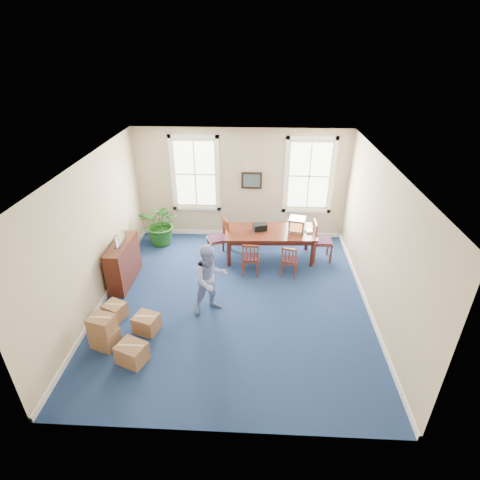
{
  "coord_description": "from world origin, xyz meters",
  "views": [
    {
      "loc": [
        0.47,
        -6.84,
        5.32
      ],
      "look_at": [
        0.1,
        0.6,
        1.25
      ],
      "focal_mm": 28.0,
      "sensor_mm": 36.0,
      "label": 1
    }
  ],
  "objects_px": {
    "potted_plant": "(162,224)",
    "conference_table": "(269,244)",
    "crt_tv": "(297,225)",
    "cardboard_boxes": "(115,328)",
    "chair_near_left": "(251,258)",
    "man": "(210,279)",
    "credenza": "(124,263)"
  },
  "relations": [
    {
      "from": "potted_plant",
      "to": "man",
      "type": "bearing_deg",
      "value": -59.24
    },
    {
      "from": "conference_table",
      "to": "credenza",
      "type": "distance_m",
      "value": 3.77
    },
    {
      "from": "man",
      "to": "potted_plant",
      "type": "relative_size",
      "value": 1.28
    },
    {
      "from": "crt_tv",
      "to": "cardboard_boxes",
      "type": "distance_m",
      "value": 5.13
    },
    {
      "from": "credenza",
      "to": "chair_near_left",
      "type": "bearing_deg",
      "value": 11.52
    },
    {
      "from": "chair_near_left",
      "to": "potted_plant",
      "type": "relative_size",
      "value": 0.73
    },
    {
      "from": "conference_table",
      "to": "potted_plant",
      "type": "relative_size",
      "value": 1.86
    },
    {
      "from": "crt_tv",
      "to": "chair_near_left",
      "type": "distance_m",
      "value": 1.55
    },
    {
      "from": "credenza",
      "to": "potted_plant",
      "type": "distance_m",
      "value": 2.03
    },
    {
      "from": "cardboard_boxes",
      "to": "potted_plant",
      "type": "bearing_deg",
      "value": 90.0
    },
    {
      "from": "man",
      "to": "credenza",
      "type": "distance_m",
      "value": 2.44
    },
    {
      "from": "conference_table",
      "to": "cardboard_boxes",
      "type": "xyz_separation_m",
      "value": [
        -3.05,
        -3.39,
        -0.03
      ]
    },
    {
      "from": "cardboard_boxes",
      "to": "man",
      "type": "bearing_deg",
      "value": 31.89
    },
    {
      "from": "conference_table",
      "to": "chair_near_left",
      "type": "height_order",
      "value": "chair_near_left"
    },
    {
      "from": "chair_near_left",
      "to": "crt_tv",
      "type": "bearing_deg",
      "value": -140.77
    },
    {
      "from": "conference_table",
      "to": "credenza",
      "type": "height_order",
      "value": "credenza"
    },
    {
      "from": "potted_plant",
      "to": "conference_table",
      "type": "bearing_deg",
      "value": -11.76
    },
    {
      "from": "crt_tv",
      "to": "potted_plant",
      "type": "height_order",
      "value": "potted_plant"
    },
    {
      "from": "chair_near_left",
      "to": "man",
      "type": "bearing_deg",
      "value": 64.51
    },
    {
      "from": "credenza",
      "to": "potted_plant",
      "type": "xyz_separation_m",
      "value": [
        0.47,
        1.97,
        0.11
      ]
    },
    {
      "from": "conference_table",
      "to": "chair_near_left",
      "type": "relative_size",
      "value": 2.55
    },
    {
      "from": "crt_tv",
      "to": "cardboard_boxes",
      "type": "relative_size",
      "value": 0.34
    },
    {
      "from": "crt_tv",
      "to": "cardboard_boxes",
      "type": "xyz_separation_m",
      "value": [
        -3.75,
        -3.45,
        -0.62
      ]
    },
    {
      "from": "conference_table",
      "to": "man",
      "type": "bearing_deg",
      "value": -122.36
    },
    {
      "from": "conference_table",
      "to": "potted_plant",
      "type": "distance_m",
      "value": 3.13
    },
    {
      "from": "crt_tv",
      "to": "potted_plant",
      "type": "bearing_deg",
      "value": -176.59
    },
    {
      "from": "chair_near_left",
      "to": "cardboard_boxes",
      "type": "height_order",
      "value": "chair_near_left"
    },
    {
      "from": "conference_table",
      "to": "chair_near_left",
      "type": "xyz_separation_m",
      "value": [
        -0.48,
        -0.81,
        0.06
      ]
    },
    {
      "from": "crt_tv",
      "to": "conference_table",
      "type": "bearing_deg",
      "value": -163.37
    },
    {
      "from": "chair_near_left",
      "to": "man",
      "type": "height_order",
      "value": "man"
    },
    {
      "from": "crt_tv",
      "to": "credenza",
      "type": "bearing_deg",
      "value": -149.55
    },
    {
      "from": "chair_near_left",
      "to": "cardboard_boxes",
      "type": "xyz_separation_m",
      "value": [
        -2.57,
        -2.59,
        -0.1
      ]
    }
  ]
}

